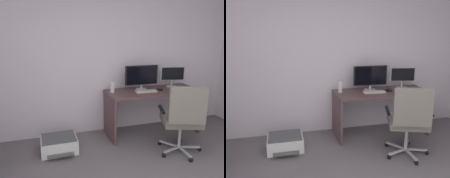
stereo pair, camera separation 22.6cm
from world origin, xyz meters
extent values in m
cube|color=silver|center=(0.00, 2.61, 1.39)|extent=(5.01, 0.10, 2.77)
cube|color=brown|center=(0.87, 2.19, 0.72)|extent=(1.53, 0.61, 0.04)
cube|color=brown|center=(0.13, 2.19, 0.35)|extent=(0.04, 0.58, 0.70)
cube|color=brown|center=(1.62, 2.19, 0.35)|extent=(0.04, 0.58, 0.70)
cylinder|color=#B2B5B7|center=(0.71, 2.32, 0.74)|extent=(0.18, 0.18, 0.01)
cylinder|color=#B2B5B7|center=(0.71, 2.32, 0.79)|extent=(0.03, 0.03, 0.08)
cube|color=black|center=(0.71, 2.32, 0.98)|extent=(0.56, 0.05, 0.32)
cube|color=black|center=(0.71, 2.30, 0.98)|extent=(0.52, 0.02, 0.29)
cylinder|color=#B2B5B7|center=(1.29, 2.32, 0.74)|extent=(0.18, 0.18, 0.01)
cylinder|color=#B2B5B7|center=(1.29, 2.32, 0.81)|extent=(0.03, 0.03, 0.12)
cube|color=#B7BABC|center=(1.29, 2.32, 0.98)|extent=(0.42, 0.11, 0.23)
cube|color=black|center=(1.29, 2.30, 0.98)|extent=(0.39, 0.08, 0.21)
cube|color=silver|center=(0.72, 2.14, 0.75)|extent=(0.35, 0.15, 0.02)
cube|color=black|center=(0.98, 2.16, 0.76)|extent=(0.07, 0.11, 0.03)
cylinder|color=silver|center=(0.19, 2.27, 0.82)|extent=(0.07, 0.07, 0.17)
cube|color=#B7BABC|center=(1.09, 1.43, 0.07)|extent=(0.29, 0.13, 0.02)
sphere|color=black|center=(1.23, 1.38, 0.03)|extent=(0.06, 0.06, 0.06)
cube|color=#B7BABC|center=(1.04, 1.60, 0.07)|extent=(0.21, 0.26, 0.02)
sphere|color=black|center=(1.13, 1.72, 0.03)|extent=(0.06, 0.06, 0.06)
cube|color=#B7BABC|center=(0.86, 1.61, 0.07)|extent=(0.20, 0.27, 0.02)
sphere|color=black|center=(0.78, 1.73, 0.03)|extent=(0.06, 0.06, 0.06)
cube|color=#B7BABC|center=(0.80, 1.44, 0.07)|extent=(0.30, 0.12, 0.02)
sphere|color=black|center=(0.66, 1.40, 0.03)|extent=(0.06, 0.06, 0.06)
cube|color=#B7BABC|center=(0.94, 1.33, 0.07)|extent=(0.04, 0.30, 0.02)
sphere|color=black|center=(0.94, 1.18, 0.03)|extent=(0.06, 0.06, 0.06)
cylinder|color=#B7BABC|center=(0.95, 1.48, 0.25)|extent=(0.04, 0.04, 0.37)
cube|color=slate|center=(0.95, 1.48, 0.49)|extent=(0.64, 0.61, 0.10)
cube|color=slate|center=(0.86, 1.23, 0.78)|extent=(0.47, 0.22, 0.48)
cube|color=black|center=(0.69, 1.58, 0.64)|extent=(0.15, 0.32, 0.03)
cube|color=black|center=(1.21, 1.39, 0.64)|extent=(0.15, 0.32, 0.03)
cube|color=silver|center=(-0.70, 2.01, 0.10)|extent=(0.51, 0.40, 0.20)
cube|color=#4C4C51|center=(-0.70, 2.01, 0.21)|extent=(0.47, 0.37, 0.02)
cube|color=#4C4C51|center=(-0.70, 1.78, 0.06)|extent=(0.35, 0.10, 0.01)
camera|label=1|loc=(-0.91, -1.16, 1.71)|focal=37.79mm
camera|label=2|loc=(-0.69, -1.22, 1.71)|focal=37.79mm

